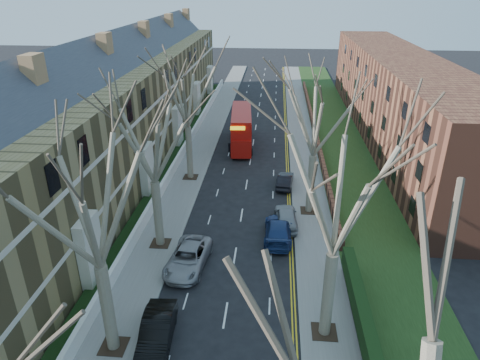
# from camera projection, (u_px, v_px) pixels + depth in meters

# --- Properties ---
(pavement_left) EXTENTS (3.00, 102.00, 0.12)m
(pavement_left) POSITION_uv_depth(u_px,v_px,m) (205.00, 141.00, 52.88)
(pavement_left) COLOR slate
(pavement_left) RESTS_ON ground
(pavement_right) EXTENTS (3.00, 102.00, 0.12)m
(pavement_right) POSITION_uv_depth(u_px,v_px,m) (303.00, 143.00, 51.97)
(pavement_right) COLOR slate
(pavement_right) RESTS_ON ground
(terrace_left) EXTENTS (9.70, 78.00, 13.60)m
(terrace_left) POSITION_uv_depth(u_px,v_px,m) (117.00, 114.00, 43.92)
(terrace_left) COLOR olive
(terrace_left) RESTS_ON ground
(flats_right) EXTENTS (13.97, 54.00, 10.00)m
(flats_right) POSITION_uv_depth(u_px,v_px,m) (397.00, 97.00, 52.63)
(flats_right) COLOR brown
(flats_right) RESTS_ON ground
(front_wall_left) EXTENTS (0.30, 78.00, 1.00)m
(front_wall_left) POSITION_uv_depth(u_px,v_px,m) (178.00, 161.00, 45.54)
(front_wall_left) COLOR white
(front_wall_left) RESTS_ON ground
(grass_verge_right) EXTENTS (6.00, 102.00, 0.06)m
(grass_verge_right) POSITION_uv_depth(u_px,v_px,m) (340.00, 144.00, 51.59)
(grass_verge_right) COLOR #1D3413
(grass_verge_right) RESTS_ON ground
(tree_left_mid) EXTENTS (10.50, 10.50, 14.71)m
(tree_left_mid) POSITION_uv_depth(u_px,v_px,m) (88.00, 190.00, 19.04)
(tree_left_mid) COLOR brown
(tree_left_mid) RESTS_ON ground
(tree_left_far) EXTENTS (10.15, 10.15, 14.22)m
(tree_left_far) POSITION_uv_depth(u_px,v_px,m) (150.00, 127.00, 28.20)
(tree_left_far) COLOR brown
(tree_left_far) RESTS_ON ground
(tree_left_dist) EXTENTS (10.50, 10.50, 14.71)m
(tree_left_dist) POSITION_uv_depth(u_px,v_px,m) (186.00, 83.00, 38.90)
(tree_left_dist) COLOR brown
(tree_left_dist) RESTS_ON ground
(tree_right_mid) EXTENTS (10.50, 10.50, 14.71)m
(tree_right_mid) POSITION_uv_depth(u_px,v_px,m) (341.00, 180.00, 19.98)
(tree_right_mid) COLOR brown
(tree_right_mid) RESTS_ON ground
(tree_right_far) EXTENTS (10.15, 10.15, 14.22)m
(tree_right_far) POSITION_uv_depth(u_px,v_px,m) (317.00, 107.00, 32.76)
(tree_right_far) COLOR brown
(tree_right_far) RESTS_ON ground
(double_decker_bus) EXTENTS (3.10, 10.09, 4.20)m
(double_decker_bus) POSITION_uv_depth(u_px,v_px,m) (241.00, 130.00, 50.48)
(double_decker_bus) COLOR #AD120C
(double_decker_bus) RESTS_ON ground
(car_left_mid) EXTENTS (1.95, 4.74, 1.53)m
(car_left_mid) POSITION_uv_depth(u_px,v_px,m) (157.00, 331.00, 23.16)
(car_left_mid) COLOR black
(car_left_mid) RESTS_ON ground
(car_left_far) EXTENTS (2.93, 5.48, 1.46)m
(car_left_far) POSITION_uv_depth(u_px,v_px,m) (188.00, 258.00, 29.34)
(car_left_far) COLOR gray
(car_left_far) RESTS_ON ground
(car_right_near) EXTENTS (2.15, 5.17, 1.49)m
(car_right_near) POSITION_uv_depth(u_px,v_px,m) (278.00, 230.00, 32.63)
(car_right_near) COLOR navy
(car_right_near) RESTS_ON ground
(car_right_mid) EXTENTS (1.97, 4.47, 1.50)m
(car_right_mid) POSITION_uv_depth(u_px,v_px,m) (286.00, 217.00, 34.40)
(car_right_mid) COLOR gray
(car_right_mid) RESTS_ON ground
(car_right_far) EXTENTS (1.78, 4.01, 1.28)m
(car_right_far) POSITION_uv_depth(u_px,v_px,m) (285.00, 180.00, 40.96)
(car_right_far) COLOR black
(car_right_far) RESTS_ON ground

